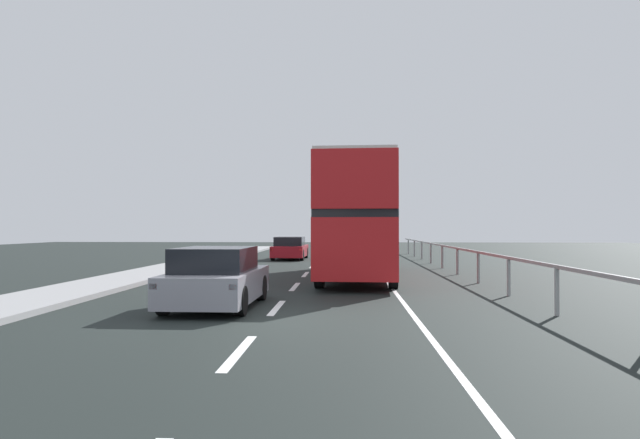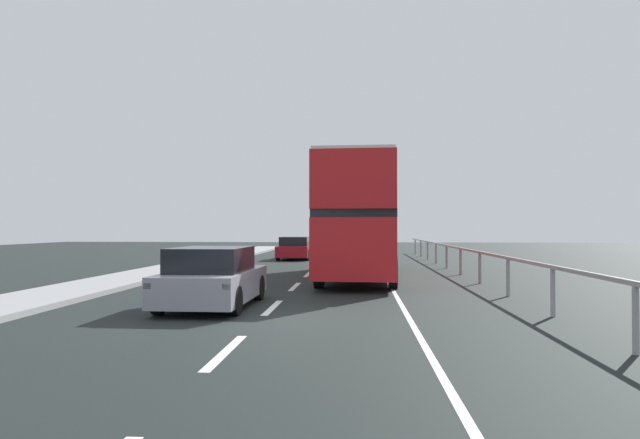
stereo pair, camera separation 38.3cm
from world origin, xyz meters
name	(u,v)px [view 2 (the right image)]	position (x,y,z in m)	size (l,w,h in m)	color
ground_plane	(264,318)	(0.00, 0.00, -0.05)	(73.18, 120.00, 0.10)	black
lane_paint_markings	(352,279)	(1.79, 8.66, 0.00)	(3.19, 46.00, 0.01)	silver
bridge_side_railing	(469,255)	(6.09, 9.00, 0.88)	(0.10, 42.00, 1.09)	gray
double_decker_bus_red	(361,218)	(2.12, 9.36, 2.26)	(2.99, 11.13, 4.21)	red
hatchback_car_near	(213,278)	(-1.43, 1.21, 0.68)	(1.93, 4.05, 1.41)	gray
sedan_car_ahead	(296,248)	(-1.68, 21.13, 0.65)	(1.92, 4.23, 1.33)	maroon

